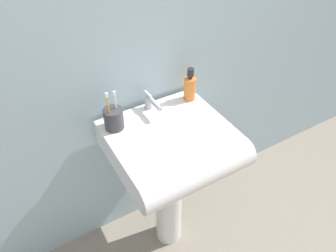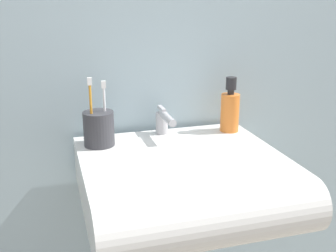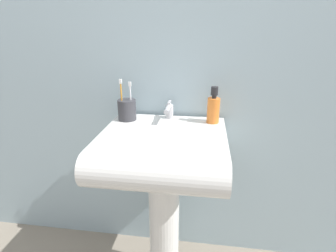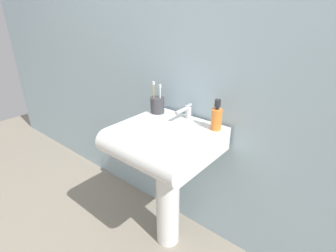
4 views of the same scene
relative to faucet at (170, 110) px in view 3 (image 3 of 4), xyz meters
name	(u,v)px [view 3 (image 3 of 4)]	position (x,y,z in m)	size (l,w,h in m)	color
wall_back	(172,34)	(0.00, 0.10, 0.34)	(5.00, 0.05, 2.40)	#9EB7C1
sink_pedestal	(164,223)	(0.00, -0.17, -0.52)	(0.14, 0.14, 0.69)	white
sink_basin	(162,152)	(0.00, -0.22, -0.11)	(0.52, 0.51, 0.13)	white
faucet	(170,110)	(0.00, 0.00, 0.00)	(0.04, 0.14, 0.08)	#B7B7BC
toothbrush_cup	(127,109)	(-0.20, -0.03, 0.00)	(0.09, 0.09, 0.19)	#38383D
soap_bottle	(213,109)	(0.20, -0.01, 0.02)	(0.06, 0.06, 0.17)	orange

